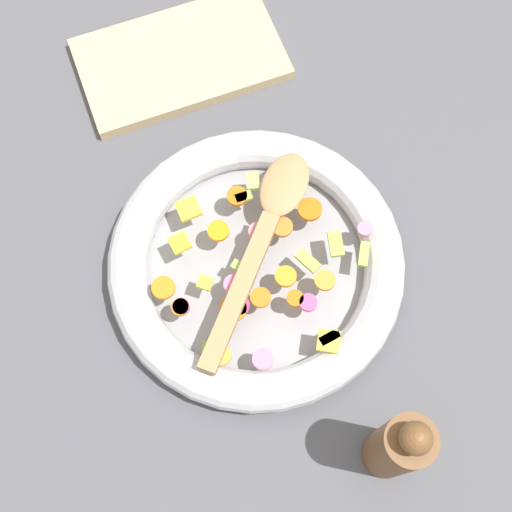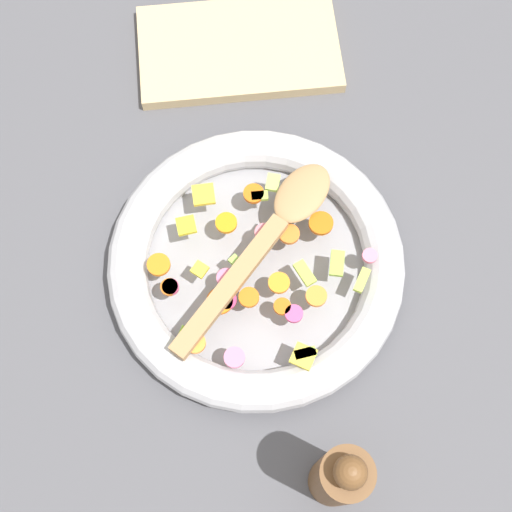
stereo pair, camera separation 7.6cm
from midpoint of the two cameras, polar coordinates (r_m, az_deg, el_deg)
ground_plane at (r=0.90m, az=2.38°, el=-1.38°), size 4.00×4.00×0.00m
skillet at (r=0.88m, az=2.44°, el=-0.92°), size 0.37×0.37×0.05m
chopped_vegetables at (r=0.85m, az=2.26°, el=-1.52°), size 0.28×0.25×0.01m
wooden_spoon at (r=0.85m, az=3.59°, el=1.36°), size 0.23×0.24×0.01m
pepper_mill at (r=0.78m, az=9.61°, el=-17.43°), size 0.05×0.05×0.19m
cutting_board at (r=1.05m, az=0.76°, el=16.01°), size 0.28×0.16×0.02m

